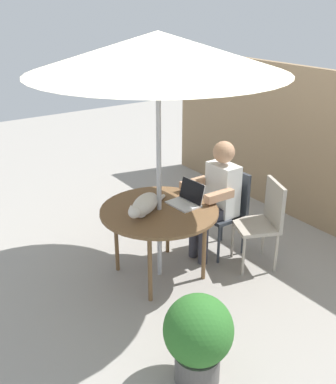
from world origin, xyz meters
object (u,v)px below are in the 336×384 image
at_px(patio_table, 159,214).
at_px(laptop, 188,197).
at_px(patio_umbrella, 158,52).
at_px(person_seated, 217,193).
at_px(potted_plant_near_fence, 198,336).
at_px(chair_empty, 264,217).
at_px(cat, 144,205).
at_px(chair_occupied, 228,205).

xyz_separation_m(patio_table, laptop, (0.05, 0.29, 0.12)).
xyz_separation_m(patio_umbrella, person_seated, (0.00, 0.71, -1.43)).
bearing_deg(potted_plant_near_fence, patio_umbrella, 157.38).
distance_m(chair_empty, cat, 1.24).
height_order(patio_umbrella, person_seated, patio_umbrella).
xyz_separation_m(patio_umbrella, laptop, (0.05, 0.29, -1.35)).
bearing_deg(chair_empty, patio_table, -114.04).
bearing_deg(cat, patio_table, 89.76).
bearing_deg(patio_umbrella, person_seated, 90.00).
distance_m(patio_umbrella, chair_empty, 1.91).
xyz_separation_m(patio_umbrella, chair_empty, (0.43, 0.97, -1.59)).
distance_m(patio_table, chair_empty, 1.07).
xyz_separation_m(chair_occupied, chair_empty, (0.43, 0.10, 0.00)).
bearing_deg(chair_occupied, person_seated, -90.00).
xyz_separation_m(patio_table, chair_occupied, (0.00, 0.87, -0.13)).
distance_m(cat, potted_plant_near_fence, 1.39).
distance_m(laptop, cat, 0.46).
distance_m(chair_empty, potted_plant_near_fence, 1.72).
distance_m(chair_occupied, person_seated, 0.23).
relative_size(patio_umbrella, potted_plant_near_fence, 3.30).
bearing_deg(chair_occupied, patio_table, -90.00).
xyz_separation_m(person_seated, potted_plant_near_fence, (1.28, -1.24, -0.31)).
bearing_deg(laptop, cat, -96.28).
bearing_deg(cat, person_seated, 89.95).
relative_size(chair_occupied, potted_plant_near_fence, 1.29).
bearing_deg(chair_empty, patio_umbrella, -114.04).
bearing_deg(potted_plant_near_fence, person_seated, 135.76).
bearing_deg(chair_empty, cat, -110.90).
xyz_separation_m(patio_umbrella, potted_plant_near_fence, (1.28, -0.53, -1.74)).
height_order(laptop, cat, laptop).
xyz_separation_m(cat, potted_plant_near_fence, (1.28, -0.37, -0.41)).
bearing_deg(laptop, potted_plant_near_fence, -33.98).
distance_m(patio_table, chair_occupied, 0.88).
relative_size(laptop, cat, 0.55).
bearing_deg(chair_occupied, potted_plant_near_fence, -47.67).
distance_m(person_seated, laptop, 0.43).
bearing_deg(potted_plant_near_fence, chair_empty, 119.43).
height_order(patio_table, laptop, laptop).
distance_m(patio_umbrella, potted_plant_near_fence, 2.22).
bearing_deg(person_seated, patio_table, -90.00).
bearing_deg(chair_occupied, chair_empty, 12.67).
bearing_deg(laptop, chair_occupied, 94.96).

